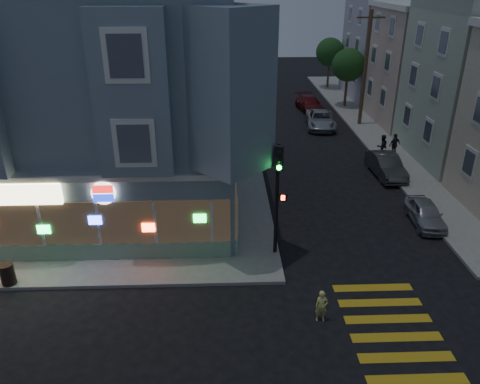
{
  "coord_description": "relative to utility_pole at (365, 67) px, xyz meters",
  "views": [
    {
      "loc": [
        0.55,
        -13.66,
        11.52
      ],
      "look_at": [
        1.27,
        5.44,
        2.61
      ],
      "focal_mm": 35.0,
      "sensor_mm": 36.0,
      "label": 1
    }
  ],
  "objects": [
    {
      "name": "parked_car_c",
      "position": [
        -3.4,
        4.73,
        -4.14
      ],
      "size": [
        2.44,
        4.73,
        1.31
      ],
      "primitive_type": "imported",
      "rotation": [
        0.0,
        0.0,
        0.14
      ],
      "color": "maroon",
      "rests_on": "ground"
    },
    {
      "name": "running_child",
      "position": [
        -7.99,
        -24.2,
        -4.17
      ],
      "size": [
        0.47,
        0.32,
        1.25
      ],
      "primitive_type": "imported",
      "rotation": [
        0.0,
        0.0,
        -0.05
      ],
      "color": "#E0DE73",
      "rests_on": "ground"
    },
    {
      "name": "pedestrian_b",
      "position": [
        0.29,
        -7.67,
        -3.86
      ],
      "size": [
        1.0,
        0.73,
        1.57
      ],
      "primitive_type": "imported",
      "rotation": [
        0.0,
        0.0,
        3.56
      ],
      "color": "#25222A",
      "rests_on": "sidewalk_ne"
    },
    {
      "name": "sidewalk_nw",
      "position": [
        -25.5,
        -1.0,
        -4.72
      ],
      "size": [
        33.0,
        42.0,
        0.15
      ],
      "primitive_type": "cube",
      "color": "gray",
      "rests_on": "ground"
    },
    {
      "name": "row_house_d",
      "position": [
        7.5,
        10.0,
        0.6
      ],
      "size": [
        12.0,
        8.6,
        10.5
      ],
      "primitive_type": "cube",
      "color": "#9F98A7",
      "rests_on": "sidewalk_ne"
    },
    {
      "name": "street_tree_far",
      "position": [
        0.2,
        14.0,
        -0.86
      ],
      "size": [
        3.0,
        3.0,
        5.3
      ],
      "color": "#4C3826",
      "rests_on": "sidewalk_ne"
    },
    {
      "name": "trash_can",
      "position": [
        -20.21,
        -21.7,
        -4.2
      ],
      "size": [
        0.69,
        0.69,
        0.9
      ],
      "primitive_type": "cylinder",
      "rotation": [
        0.0,
        0.0,
        0.28
      ],
      "color": "black",
      "rests_on": "sidewalk_nw"
    },
    {
      "name": "parked_car_b",
      "position": [
        -1.3,
        -10.83,
        -4.11
      ],
      "size": [
        1.62,
        4.22,
        1.37
      ],
      "primitive_type": "imported",
      "rotation": [
        0.0,
        0.0,
        0.04
      ],
      "color": "#3B3D40",
      "rests_on": "ground"
    },
    {
      "name": "fire_hydrant",
      "position": [
        -0.61,
        -8.35,
        -4.24
      ],
      "size": [
        0.44,
        0.26,
        0.77
      ],
      "color": "silver",
      "rests_on": "sidewalk_ne"
    },
    {
      "name": "row_house_c",
      "position": [
        7.5,
        1.0,
        -0.15
      ],
      "size": [
        12.0,
        8.6,
        9.0
      ],
      "primitive_type": "cube",
      "color": "#C0A794",
      "rests_on": "sidewalk_ne"
    },
    {
      "name": "traffic_signal",
      "position": [
        -9.18,
        -19.84,
        -1.16
      ],
      "size": [
        0.65,
        0.58,
        5.16
      ],
      "rotation": [
        0.0,
        0.0,
        -0.31
      ],
      "color": "black",
      "rests_on": "sidewalk_nw"
    },
    {
      "name": "parked_car_a",
      "position": [
        -1.3,
        -17.1,
        -4.21
      ],
      "size": [
        1.6,
        3.51,
        1.17
      ],
      "primitive_type": "imported",
      "rotation": [
        0.0,
        0.0,
        -0.06
      ],
      "color": "#A2A5A9",
      "rests_on": "ground"
    },
    {
      "name": "corner_building",
      "position": [
        -18.0,
        -13.02,
        1.02
      ],
      "size": [
        14.6,
        14.6,
        11.4
      ],
      "color": "slate",
      "rests_on": "sidewalk_nw"
    },
    {
      "name": "pedestrian_a",
      "position": [
        -0.7,
        -8.04,
        -3.84
      ],
      "size": [
        0.93,
        0.81,
        1.62
      ],
      "primitive_type": "imported",
      "rotation": [
        0.0,
        0.0,
        3.43
      ],
      "color": "black",
      "rests_on": "sidewalk_ne"
    },
    {
      "name": "street_tree_near",
      "position": [
        0.2,
        6.0,
        -0.86
      ],
      "size": [
        3.0,
        3.0,
        5.3
      ],
      "color": "#4C3826",
      "rests_on": "sidewalk_ne"
    },
    {
      "name": "utility_pole",
      "position": [
        0.0,
        0.0,
        0.0
      ],
      "size": [
        2.2,
        0.3,
        9.0
      ],
      "color": "#4C3826",
      "rests_on": "sidewalk_ne"
    },
    {
      "name": "parked_car_d",
      "position": [
        -3.4,
        -0.47,
        -4.12
      ],
      "size": [
        2.74,
        5.05,
        1.35
      ],
      "primitive_type": "imported",
      "rotation": [
        0.0,
        0.0,
        -0.11
      ],
      "color": "#9FA6AA",
      "rests_on": "ground"
    },
    {
      "name": "ground",
      "position": [
        -12.0,
        -24.0,
        -4.8
      ],
      "size": [
        120.0,
        120.0,
        0.0
      ],
      "primitive_type": "plane",
      "color": "black",
      "rests_on": "ground"
    }
  ]
}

